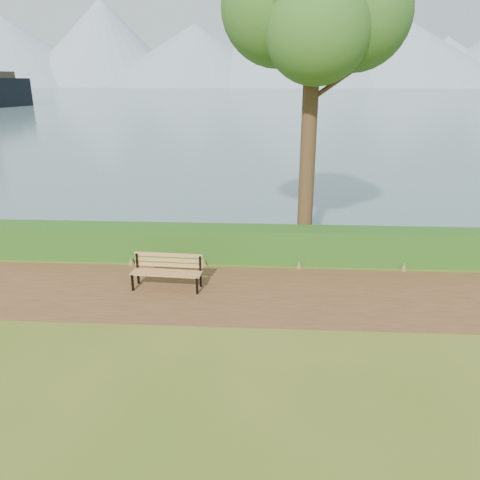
{
  "coord_description": "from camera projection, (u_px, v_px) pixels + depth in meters",
  "views": [
    {
      "loc": [
        0.66,
        -10.24,
        5.02
      ],
      "look_at": [
        -0.02,
        1.2,
        1.1
      ],
      "focal_mm": 35.0,
      "sensor_mm": 36.0,
      "label": 1
    }
  ],
  "objects": [
    {
      "name": "hedge",
      "position": [
        243.0,
        244.0,
        13.63
      ],
      "size": [
        32.0,
        0.85,
        1.0
      ],
      "primitive_type": "cube",
      "color": "#1A4B15",
      "rests_on": "ground"
    },
    {
      "name": "path",
      "position": [
        239.0,
        293.0,
        11.61
      ],
      "size": [
        40.0,
        3.4,
        0.01
      ],
      "primitive_type": "cube",
      "color": "#54321C",
      "rests_on": "ground"
    },
    {
      "name": "bench",
      "position": [
        167.0,
        269.0,
        11.79
      ],
      "size": [
        1.79,
        0.63,
        0.88
      ],
      "rotation": [
        0.0,
        0.0,
        -0.06
      ],
      "color": "black",
      "rests_on": "ground"
    },
    {
      "name": "water",
      "position": [
        268.0,
        90.0,
        256.92
      ],
      "size": [
        700.0,
        510.0,
        0.0
      ],
      "primitive_type": "cube",
      "color": "slate",
      "rests_on": "ground"
    },
    {
      "name": "mountains",
      "position": [
        258.0,
        52.0,
        386.43
      ],
      "size": [
        585.0,
        190.0,
        70.0
      ],
      "color": "#7E8FA8",
      "rests_on": "ground"
    },
    {
      "name": "ground",
      "position": [
        238.0,
        299.0,
        11.33
      ],
      "size": [
        140.0,
        140.0,
        0.0
      ],
      "primitive_type": "plane",
      "color": "#49601B",
      "rests_on": "ground"
    }
  ]
}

